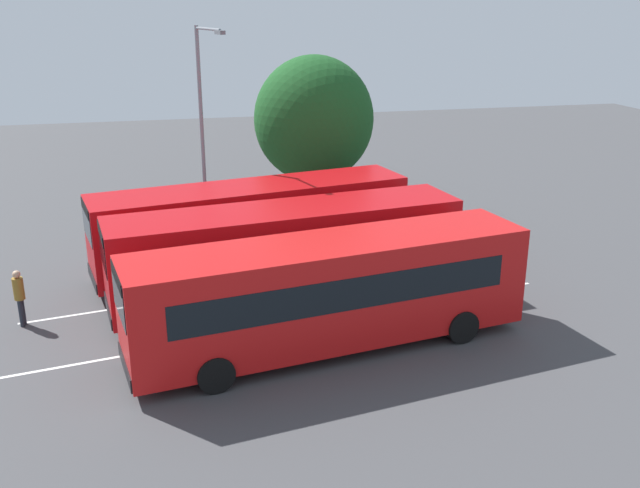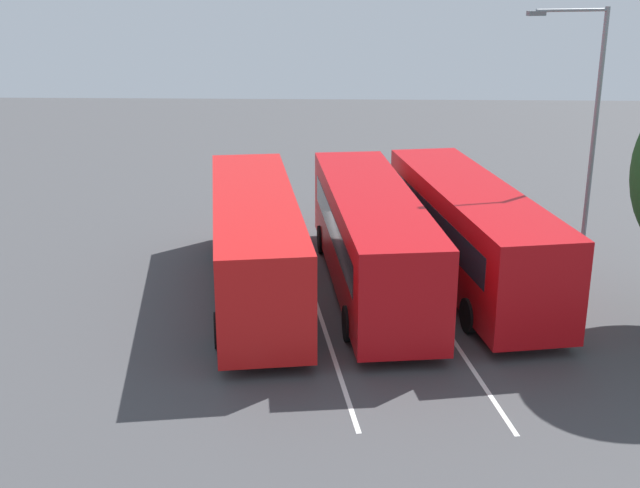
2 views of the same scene
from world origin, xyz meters
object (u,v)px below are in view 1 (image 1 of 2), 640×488
Objects in this scene: bus_far_left at (252,224)px; depot_tree at (314,120)px; bus_center_right at (330,291)px; bus_center_left at (287,251)px; pedestrian at (19,293)px; street_lamp at (204,122)px.

depot_tree is (-3.68, -6.01, 2.70)m from bus_far_left.
bus_far_left is at bearing -88.71° from bus_center_right.
bus_center_left is 1.61× the size of depot_tree.
pedestrian is at bearing 11.86° from bus_far_left.
bus_center_left is 8.23m from pedestrian.
bus_far_left is at bearing 58.49° from depot_tree.
street_lamp reaches higher than bus_far_left.
depot_tree is at bearing 98.67° from street_lamp.
depot_tree is (-4.95, -2.27, -0.43)m from street_lamp.
bus_center_left is at bearing -0.16° from street_lamp.
depot_tree reaches higher than bus_far_left.
bus_center_left and bus_center_right have the same top height.
pedestrian is at bearing -7.63° from bus_center_left.
street_lamp reaches higher than depot_tree.
bus_center_right is 1.37× the size of street_lamp.
bus_center_left is 6.50× the size of pedestrian.
bus_center_left is 3.58m from bus_center_right.
street_lamp is at bearing -85.62° from bus_center_right.
street_lamp is at bearing -81.63° from bus_center_left.
bus_center_right is 11.16m from street_lamp.
pedestrian is 0.25× the size of depot_tree.
depot_tree is (-11.20, -9.12, 3.40)m from pedestrian.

